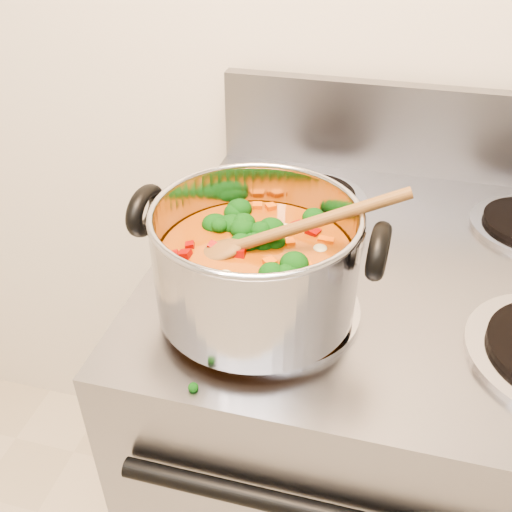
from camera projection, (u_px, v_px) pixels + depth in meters
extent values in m
cube|color=gray|center=(375.00, 461.00, 1.08)|extent=(0.73, 0.63, 0.92)
cube|color=gray|center=(426.00, 132.00, 1.00)|extent=(0.73, 0.03, 0.16)
cylinder|color=#A5A5AD|center=(274.00, 308.00, 0.73)|extent=(0.22, 0.22, 0.01)
cylinder|color=black|center=(274.00, 303.00, 0.72)|extent=(0.17, 0.17, 0.01)
cylinder|color=#A5A5AD|center=(312.00, 200.00, 0.96)|extent=(0.18, 0.18, 0.01)
cylinder|color=black|center=(312.00, 195.00, 0.95)|extent=(0.14, 0.14, 0.01)
cylinder|color=#ACACB4|center=(256.00, 260.00, 0.68)|extent=(0.24, 0.24, 0.13)
torus|color=#ACACB4|center=(256.00, 213.00, 0.64)|extent=(0.25, 0.25, 0.01)
cylinder|color=#8C3D0C|center=(256.00, 277.00, 0.69)|extent=(0.23, 0.23, 0.08)
torus|color=black|center=(146.00, 210.00, 0.69)|extent=(0.02, 0.08, 0.08)
torus|color=black|center=(379.00, 251.00, 0.62)|extent=(0.02, 0.08, 0.08)
ellipsoid|color=black|center=(191.00, 242.00, 0.68)|extent=(0.04, 0.04, 0.03)
ellipsoid|color=black|center=(248.00, 208.00, 0.75)|extent=(0.04, 0.04, 0.03)
ellipsoid|color=black|center=(225.00, 261.00, 0.65)|extent=(0.04, 0.04, 0.03)
ellipsoid|color=black|center=(244.00, 291.00, 0.61)|extent=(0.04, 0.04, 0.03)
ellipsoid|color=black|center=(181.00, 277.00, 0.63)|extent=(0.04, 0.04, 0.03)
ellipsoid|color=black|center=(186.00, 248.00, 0.67)|extent=(0.04, 0.04, 0.03)
ellipsoid|color=black|center=(196.00, 245.00, 0.68)|extent=(0.04, 0.04, 0.03)
ellipsoid|color=black|center=(290.00, 229.00, 0.71)|extent=(0.04, 0.04, 0.03)
ellipsoid|color=black|center=(200.00, 280.00, 0.62)|extent=(0.04, 0.04, 0.03)
ellipsoid|color=black|center=(278.00, 277.00, 0.63)|extent=(0.04, 0.04, 0.03)
ellipsoid|color=#920F05|center=(213.00, 226.00, 0.71)|extent=(0.01, 0.01, 0.01)
ellipsoid|color=#920F05|center=(320.00, 286.00, 0.61)|extent=(0.01, 0.01, 0.01)
ellipsoid|color=#920F05|center=(258.00, 287.00, 0.61)|extent=(0.01, 0.01, 0.01)
ellipsoid|color=#920F05|center=(254.00, 276.00, 0.63)|extent=(0.01, 0.01, 0.01)
ellipsoid|color=#920F05|center=(259.00, 268.00, 0.64)|extent=(0.01, 0.01, 0.01)
ellipsoid|color=#920F05|center=(285.00, 288.00, 0.61)|extent=(0.01, 0.01, 0.01)
ellipsoid|color=#920F05|center=(303.00, 218.00, 0.73)|extent=(0.01, 0.01, 0.01)
ellipsoid|color=#920F05|center=(281.00, 219.00, 0.73)|extent=(0.01, 0.01, 0.01)
ellipsoid|color=#920F05|center=(190.00, 255.00, 0.66)|extent=(0.01, 0.01, 0.01)
ellipsoid|color=#920F05|center=(262.00, 214.00, 0.74)|extent=(0.01, 0.01, 0.01)
ellipsoid|color=#920F05|center=(313.00, 292.00, 0.61)|extent=(0.01, 0.01, 0.01)
ellipsoid|color=#920F05|center=(275.00, 257.00, 0.66)|extent=(0.01, 0.01, 0.01)
ellipsoid|color=#920F05|center=(259.00, 282.00, 0.62)|extent=(0.01, 0.01, 0.01)
ellipsoid|color=#C14E0A|center=(269.00, 293.00, 0.61)|extent=(0.01, 0.01, 0.01)
ellipsoid|color=#C14E0A|center=(227.00, 294.00, 0.60)|extent=(0.01, 0.01, 0.01)
ellipsoid|color=#C14E0A|center=(196.00, 248.00, 0.67)|extent=(0.01, 0.01, 0.01)
ellipsoid|color=#C14E0A|center=(312.00, 230.00, 0.71)|extent=(0.01, 0.01, 0.01)
ellipsoid|color=#C14E0A|center=(260.00, 248.00, 0.67)|extent=(0.01, 0.01, 0.01)
ellipsoid|color=#C14E0A|center=(299.00, 272.00, 0.64)|extent=(0.01, 0.01, 0.01)
ellipsoid|color=#C14E0A|center=(262.00, 237.00, 0.69)|extent=(0.01, 0.01, 0.01)
ellipsoid|color=#C14E0A|center=(187.00, 247.00, 0.68)|extent=(0.01, 0.01, 0.01)
ellipsoid|color=#C14E0A|center=(203.00, 218.00, 0.73)|extent=(0.01, 0.01, 0.01)
ellipsoid|color=beige|center=(256.00, 261.00, 0.65)|extent=(0.02, 0.02, 0.01)
ellipsoid|color=beige|center=(293.00, 242.00, 0.68)|extent=(0.02, 0.02, 0.01)
ellipsoid|color=beige|center=(289.00, 224.00, 0.72)|extent=(0.02, 0.02, 0.01)
ellipsoid|color=beige|center=(307.00, 277.00, 0.63)|extent=(0.02, 0.02, 0.01)
ellipsoid|color=beige|center=(280.00, 223.00, 0.72)|extent=(0.02, 0.02, 0.01)
ellipsoid|color=brown|center=(218.00, 252.00, 0.67)|extent=(0.08, 0.06, 0.04)
cylinder|color=brown|center=(312.00, 223.00, 0.65)|extent=(0.22, 0.07, 0.09)
ellipsoid|color=black|center=(396.00, 361.00, 0.65)|extent=(0.01, 0.01, 0.01)
ellipsoid|color=black|center=(381.00, 286.00, 0.77)|extent=(0.01, 0.01, 0.01)
ellipsoid|color=black|center=(339.00, 254.00, 0.83)|extent=(0.01, 0.01, 0.01)
ellipsoid|color=black|center=(422.00, 320.00, 0.71)|extent=(0.01, 0.01, 0.01)
ellipsoid|color=black|center=(358.00, 272.00, 0.79)|extent=(0.01, 0.01, 0.01)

